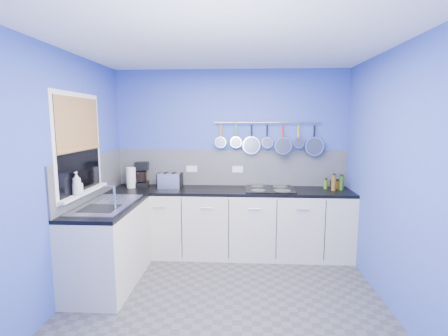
# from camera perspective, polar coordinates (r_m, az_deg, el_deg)

# --- Properties ---
(floor) EXTENTS (3.20, 3.00, 0.02)m
(floor) POSITION_cam_1_polar(r_m,az_deg,el_deg) (3.64, 0.11, -21.82)
(floor) COLOR #47474C
(floor) RESTS_ON ground
(ceiling) EXTENTS (3.20, 3.00, 0.02)m
(ceiling) POSITION_cam_1_polar(r_m,az_deg,el_deg) (3.23, 0.12, 20.67)
(ceiling) COLOR white
(ceiling) RESTS_ON ground
(wall_back) EXTENTS (3.20, 0.02, 2.50)m
(wall_back) POSITION_cam_1_polar(r_m,az_deg,el_deg) (4.70, 1.15, 1.31)
(wall_back) COLOR #3A50B7
(wall_back) RESTS_ON ground
(wall_front) EXTENTS (3.20, 0.02, 2.50)m
(wall_front) POSITION_cam_1_polar(r_m,az_deg,el_deg) (1.74, -2.73, -10.61)
(wall_front) COLOR #3A50B7
(wall_front) RESTS_ON ground
(wall_left) EXTENTS (0.02, 3.00, 2.50)m
(wall_left) POSITION_cam_1_polar(r_m,az_deg,el_deg) (3.66, -25.91, -1.46)
(wall_left) COLOR #3A50B7
(wall_left) RESTS_ON ground
(wall_right) EXTENTS (0.02, 3.00, 2.50)m
(wall_right) POSITION_cam_1_polar(r_m,az_deg,el_deg) (3.51, 27.42, -1.96)
(wall_right) COLOR #3A50B7
(wall_right) RESTS_ON ground
(backsplash_back) EXTENTS (3.20, 0.02, 0.50)m
(backsplash_back) POSITION_cam_1_polar(r_m,az_deg,el_deg) (4.69, 1.13, 0.06)
(backsplash_back) COLOR gray
(backsplash_back) RESTS_ON wall_back
(backsplash_left) EXTENTS (0.02, 1.80, 0.50)m
(backsplash_left) POSITION_cam_1_polar(r_m,az_deg,el_deg) (4.20, -21.59, -1.47)
(backsplash_left) COLOR gray
(backsplash_left) RESTS_ON wall_left
(cabinet_run_back) EXTENTS (3.20, 0.60, 0.86)m
(cabinet_run_back) POSITION_cam_1_polar(r_m,az_deg,el_deg) (4.57, 0.97, -9.43)
(cabinet_run_back) COLOR beige
(cabinet_run_back) RESTS_ON ground
(worktop_back) EXTENTS (3.20, 0.60, 0.04)m
(worktop_back) POSITION_cam_1_polar(r_m,az_deg,el_deg) (4.45, 0.98, -3.90)
(worktop_back) COLOR black
(worktop_back) RESTS_ON cabinet_run_back
(cabinet_run_left) EXTENTS (0.60, 1.20, 0.86)m
(cabinet_run_left) POSITION_cam_1_polar(r_m,az_deg,el_deg) (4.00, -19.05, -12.50)
(cabinet_run_left) COLOR beige
(cabinet_run_left) RESTS_ON ground
(worktop_left) EXTENTS (0.60, 1.20, 0.04)m
(worktop_left) POSITION_cam_1_polar(r_m,az_deg,el_deg) (3.87, -19.36, -6.23)
(worktop_left) COLOR black
(worktop_left) RESTS_ON cabinet_run_left
(window_frame) EXTENTS (0.01, 1.00, 1.10)m
(window_frame) POSITION_cam_1_polar(r_m,az_deg,el_deg) (3.88, -23.58, 3.63)
(window_frame) COLOR white
(window_frame) RESTS_ON wall_left
(window_glass) EXTENTS (0.01, 0.90, 1.00)m
(window_glass) POSITION_cam_1_polar(r_m,az_deg,el_deg) (3.88, -23.52, 3.64)
(window_glass) COLOR black
(window_glass) RESTS_ON wall_left
(bamboo_blind) EXTENTS (0.01, 0.90, 0.55)m
(bamboo_blind) POSITION_cam_1_polar(r_m,az_deg,el_deg) (3.86, -23.60, 6.96)
(bamboo_blind) COLOR #AA744C
(bamboo_blind) RESTS_ON wall_left
(window_sill) EXTENTS (0.10, 0.98, 0.03)m
(window_sill) POSITION_cam_1_polar(r_m,az_deg,el_deg) (3.94, -22.83, -3.85)
(window_sill) COLOR white
(window_sill) RESTS_ON wall_left
(sink_unit) EXTENTS (0.50, 0.95, 0.01)m
(sink_unit) POSITION_cam_1_polar(r_m,az_deg,el_deg) (3.86, -19.37, -5.89)
(sink_unit) COLOR silver
(sink_unit) RESTS_ON worktop_left
(mixer_tap) EXTENTS (0.12, 0.08, 0.26)m
(mixer_tap) POSITION_cam_1_polar(r_m,az_deg,el_deg) (3.61, -18.21, -4.73)
(mixer_tap) COLOR silver
(mixer_tap) RESTS_ON worktop_left
(socket_left) EXTENTS (0.15, 0.01, 0.09)m
(socket_left) POSITION_cam_1_polar(r_m,az_deg,el_deg) (4.73, -5.54, -0.14)
(socket_left) COLOR white
(socket_left) RESTS_ON backsplash_back
(socket_right) EXTENTS (0.15, 0.01, 0.09)m
(socket_right) POSITION_cam_1_polar(r_m,az_deg,el_deg) (4.68, 2.35, -0.21)
(socket_right) COLOR white
(socket_right) RESTS_ON backsplash_back
(pot_rail) EXTENTS (1.45, 0.02, 0.02)m
(pot_rail) POSITION_cam_1_polar(r_m,az_deg,el_deg) (4.61, 7.42, 7.72)
(pot_rail) COLOR silver
(pot_rail) RESTS_ON wall_back
(soap_bottle_a) EXTENTS (0.10, 0.10, 0.24)m
(soap_bottle_a) POSITION_cam_1_polar(r_m,az_deg,el_deg) (3.74, -23.89, -2.40)
(soap_bottle_a) COLOR white
(soap_bottle_a) RESTS_ON window_sill
(soap_bottle_b) EXTENTS (0.10, 0.10, 0.17)m
(soap_bottle_b) POSITION_cam_1_polar(r_m,az_deg,el_deg) (3.76, -23.80, -2.88)
(soap_bottle_b) COLOR white
(soap_bottle_b) RESTS_ON window_sill
(paper_towel) EXTENTS (0.15, 0.15, 0.28)m
(paper_towel) POSITION_cam_1_polar(r_m,az_deg,el_deg) (4.70, -15.60, -1.57)
(paper_towel) COLOR white
(paper_towel) RESTS_ON worktop_back
(coffee_maker) EXTENTS (0.22, 0.24, 0.34)m
(coffee_maker) POSITION_cam_1_polar(r_m,az_deg,el_deg) (4.75, -13.92, -1.07)
(coffee_maker) COLOR black
(coffee_maker) RESTS_ON worktop_back
(toaster) EXTENTS (0.32, 0.19, 0.20)m
(toaster) POSITION_cam_1_polar(r_m,az_deg,el_deg) (4.59, -9.21, -2.12)
(toaster) COLOR silver
(toaster) RESTS_ON worktop_back
(canister) EXTENTS (0.11, 0.11, 0.14)m
(canister) POSITION_cam_1_polar(r_m,az_deg,el_deg) (4.59, -8.29, -2.43)
(canister) COLOR silver
(canister) RESTS_ON worktop_back
(hob) EXTENTS (0.64, 0.56, 0.01)m
(hob) POSITION_cam_1_polar(r_m,az_deg,el_deg) (4.49, 7.80, -3.54)
(hob) COLOR black
(hob) RESTS_ON worktop_back
(pan_0) EXTENTS (0.16, 0.07, 0.35)m
(pan_0) POSITION_cam_1_polar(r_m,az_deg,el_deg) (4.61, -0.56, 5.64)
(pan_0) COLOR silver
(pan_0) RESTS_ON pot_rail
(pan_1) EXTENTS (0.15, 0.07, 0.34)m
(pan_1) POSITION_cam_1_polar(r_m,az_deg,el_deg) (4.60, 2.09, 5.63)
(pan_1) COLOR silver
(pan_1) RESTS_ON pot_rail
(pan_2) EXTENTS (0.24, 0.05, 0.43)m
(pan_2) POSITION_cam_1_polar(r_m,az_deg,el_deg) (4.60, 4.73, 5.08)
(pan_2) COLOR silver
(pan_2) RESTS_ON pot_rail
(pan_3) EXTENTS (0.16, 0.10, 0.35)m
(pan_3) POSITION_cam_1_polar(r_m,az_deg,el_deg) (4.61, 7.38, 5.57)
(pan_3) COLOR silver
(pan_3) RESTS_ON pot_rail
(pan_4) EXTENTS (0.24, 0.11, 0.43)m
(pan_4) POSITION_cam_1_polar(r_m,az_deg,el_deg) (4.63, 10.00, 5.02)
(pan_4) COLOR silver
(pan_4) RESTS_ON pot_rail
(pan_5) EXTENTS (0.15, 0.11, 0.34)m
(pan_5) POSITION_cam_1_polar(r_m,az_deg,el_deg) (4.65, 12.61, 5.48)
(pan_5) COLOR silver
(pan_5) RESTS_ON pot_rail
(pan_6) EXTENTS (0.26, 0.07, 0.45)m
(pan_6) POSITION_cam_1_polar(r_m,az_deg,el_deg) (4.70, 15.15, 4.78)
(pan_6) COLOR silver
(pan_6) RESTS_ON pot_rail
(condiment_0) EXTENTS (0.06, 0.06, 0.11)m
(condiment_0) POSITION_cam_1_polar(r_m,az_deg,el_deg) (4.71, 18.86, -2.74)
(condiment_0) COLOR #8C5914
(condiment_0) RESTS_ON worktop_back
(condiment_1) EXTENTS (0.06, 0.06, 0.11)m
(condiment_1) POSITION_cam_1_polar(r_m,az_deg,el_deg) (4.71, 18.05, -2.71)
(condiment_1) COLOR black
(condiment_1) RESTS_ON worktop_back
(condiment_2) EXTENTS (0.05, 0.05, 0.12)m
(condiment_2) POSITION_cam_1_polar(r_m,az_deg,el_deg) (4.67, 16.98, -2.66)
(condiment_2) COLOR #3F721E
(condiment_2) RESTS_ON worktop_back
(condiment_3) EXTENTS (0.06, 0.06, 0.19)m
(condiment_3) POSITION_cam_1_polar(r_m,az_deg,el_deg) (4.65, 19.44, -2.44)
(condiment_3) COLOR #265919
(condiment_3) RESTS_ON worktop_back
(condiment_4) EXTENTS (0.06, 0.06, 0.20)m
(condiment_4) POSITION_cam_1_polar(r_m,az_deg,el_deg) (4.58, 18.25, -2.41)
(condiment_4) COLOR brown
(condiment_4) RESTS_ON worktop_back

